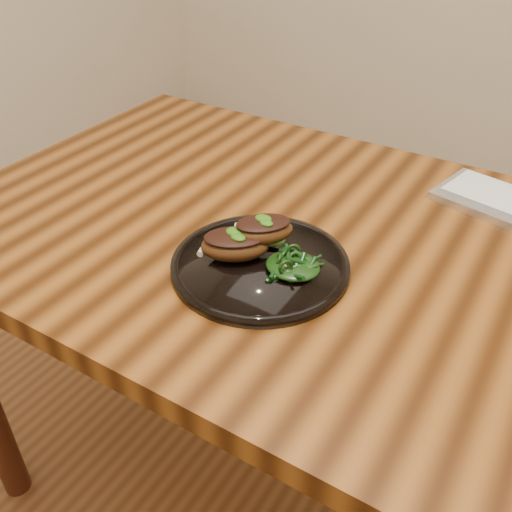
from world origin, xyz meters
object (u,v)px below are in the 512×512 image
(greens_heap, at_px, (293,263))
(lamb_chop_front, at_px, (235,244))
(desk, at_px, (392,305))
(plate, at_px, (260,265))

(greens_heap, bearing_deg, lamb_chop_front, -170.98)
(desk, distance_m, lamb_chop_front, 0.28)
(desk, height_order, greens_heap, greens_heap)
(plate, xyz_separation_m, greens_heap, (0.05, 0.00, 0.02))
(plate, relative_size, lamb_chop_front, 2.20)
(desk, bearing_deg, greens_heap, -135.68)
(desk, xyz_separation_m, lamb_chop_front, (-0.22, -0.14, 0.12))
(desk, xyz_separation_m, plate, (-0.18, -0.13, 0.09))
(plate, bearing_deg, greens_heap, 5.19)
(plate, height_order, greens_heap, greens_heap)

